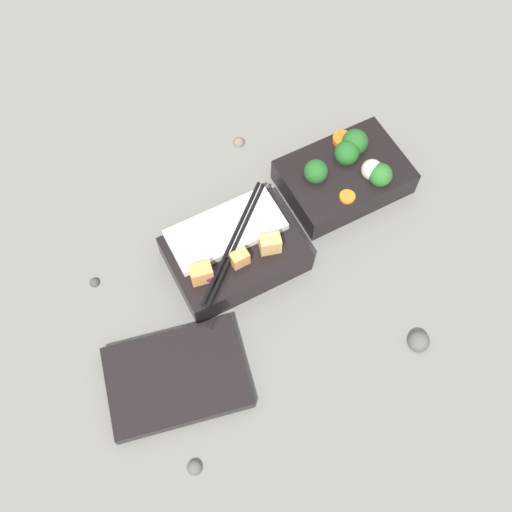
% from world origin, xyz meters
% --- Properties ---
extents(ground_plane, '(3.00, 3.00, 0.00)m').
position_xyz_m(ground_plane, '(0.00, 0.00, 0.00)').
color(ground_plane, slate).
extents(bento_tray_vegetable, '(0.18, 0.13, 0.08)m').
position_xyz_m(bento_tray_vegetable, '(-0.11, -0.03, 0.03)').
color(bento_tray_vegetable, black).
rests_on(bento_tray_vegetable, ground_plane).
extents(bento_tray_rice, '(0.18, 0.14, 0.07)m').
position_xyz_m(bento_tray_rice, '(0.10, 0.01, 0.03)').
color(bento_tray_rice, black).
rests_on(bento_tray_rice, ground_plane).
extents(bento_lid, '(0.20, 0.16, 0.02)m').
position_xyz_m(bento_lid, '(0.25, 0.14, 0.01)').
color(bento_lid, black).
rests_on(bento_lid, ground_plane).
extents(pebble_0, '(0.03, 0.03, 0.03)m').
position_xyz_m(pebble_0, '(-0.06, 0.24, 0.01)').
color(pebble_0, '#595651').
rests_on(pebble_0, ground_plane).
extents(pebble_1, '(0.02, 0.02, 0.02)m').
position_xyz_m(pebble_1, '(0.28, 0.25, 0.00)').
color(pebble_1, '#595651').
rests_on(pebble_1, ground_plane).
extents(pebble_2, '(0.01, 0.01, 0.01)m').
position_xyz_m(pebble_2, '(0.30, -0.05, 0.00)').
color(pebble_2, '#474442').
rests_on(pebble_2, ground_plane).
extents(pebble_3, '(0.02, 0.02, 0.02)m').
position_xyz_m(pebble_3, '(-0.00, -0.17, 0.00)').
color(pebble_3, '#7A6B5B').
rests_on(pebble_3, ground_plane).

